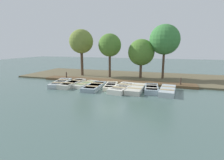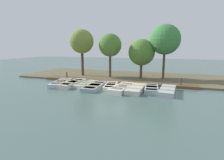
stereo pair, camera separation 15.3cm
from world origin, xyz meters
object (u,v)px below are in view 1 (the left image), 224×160
Objects in this scene: rowboat_3 at (95,86)px; park_tree_right at (165,40)px; mooring_post_near at (66,76)px; rowboat_2 at (86,84)px; rowboat_5 at (122,88)px; rowboat_6 at (136,89)px; rowboat_7 at (152,89)px; rowboat_1 at (73,84)px; mooring_post_far at (181,82)px; park_tree_far_left at (81,42)px; park_tree_center at (141,52)px; rowboat_0 at (61,83)px; rowboat_8 at (168,90)px; rowboat_4 at (111,86)px; park_tree_left at (110,45)px.

park_tree_right is (-5.99, 5.64, 4.20)m from rowboat_3.
mooring_post_near is 11.42m from park_tree_right.
rowboat_2 is 3.75m from rowboat_5.
rowboat_7 is at bearing 104.79° from rowboat_6.
rowboat_2 is at bearing -97.00° from rowboat_7.
mooring_post_far is (-2.50, 9.72, 0.24)m from rowboat_1.
park_tree_far_left reaches higher than rowboat_5.
park_tree_center reaches higher than rowboat_1.
rowboat_5 is (0.29, 6.22, 0.02)m from rowboat_0.
park_tree_center is at bearing -147.12° from rowboat_8.
mooring_post_far is at bearing 77.88° from park_tree_far_left.
rowboat_1 is 10.04m from mooring_post_far.
rowboat_3 is 0.76× the size of park_tree_center.
rowboat_2 is at bearing 30.23° from park_tree_far_left.
rowboat_6 is 1.15× the size of rowboat_7.
rowboat_1 is at bearing 77.00° from rowboat_0.
mooring_post_near is 0.15× the size of park_tree_far_left.
park_tree_right is (-5.53, 0.72, 4.16)m from rowboat_7.
rowboat_4 is at bearing -98.06° from rowboat_7.
rowboat_1 is 10.67m from park_tree_right.
park_tree_center is (-2.92, 7.83, 2.56)m from mooring_post_near.
rowboat_0 is at bearing -94.58° from rowboat_7.
mooring_post_near is at bearing -173.57° from rowboat_0.
park_tree_far_left is at bearing -136.88° from rowboat_2.
rowboat_8 is (-0.13, 2.53, 0.01)m from rowboat_6.
rowboat_0 reaches higher than rowboat_3.
park_tree_far_left reaches higher than park_tree_center.
mooring_post_far reaches higher than rowboat_3.
park_tree_far_left is 1.11× the size of park_tree_left.
park_tree_right reaches higher than rowboat_3.
park_tree_left is (-4.84, -6.46, 3.58)m from rowboat_8.
rowboat_7 is 0.63× the size of park_tree_center.
rowboat_5 is 2.44m from rowboat_7.
rowboat_1 is 4.93m from rowboat_5.
rowboat_3 is 0.67× the size of park_tree_left.
rowboat_4 is (-0.63, 1.31, -0.01)m from rowboat_3.
park_tree_center is (-5.14, 4.40, 2.84)m from rowboat_2.
rowboat_2 is at bearing -91.15° from rowboat_5.
rowboat_2 is at bearing -93.66° from rowboat_6.
rowboat_6 reaches higher than rowboat_3.
rowboat_2 is 7.39m from rowboat_8.
mooring_post_far is (-2.80, 4.80, 0.24)m from rowboat_5.
mooring_post_near is at bearing -123.36° from rowboat_3.
rowboat_4 is at bearing 79.81° from rowboat_0.
mooring_post_far is at bearing 89.38° from rowboat_0.
rowboat_3 is (0.35, 3.71, -0.02)m from rowboat_0.
mooring_post_far is at bearing 73.20° from park_tree_left.
park_tree_left reaches higher than rowboat_4.
rowboat_6 is at bearing -82.73° from rowboat_8.
park_tree_far_left reaches higher than rowboat_3.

